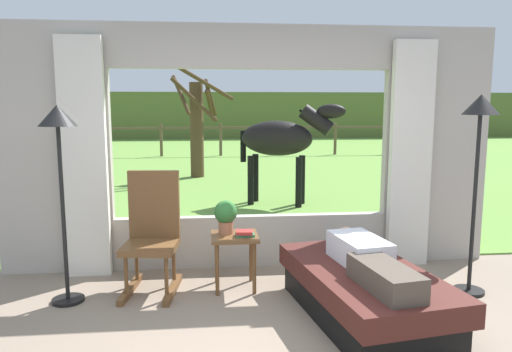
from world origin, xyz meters
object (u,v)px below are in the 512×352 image
at_px(side_table, 235,245).
at_px(recliner_sofa, 364,292).
at_px(floor_lamp_right, 479,134).
at_px(pasture_tree, 197,124).
at_px(horse, 281,139).
at_px(potted_plant, 226,215).
at_px(book_stack, 245,233).
at_px(floor_lamp_left, 59,144).
at_px(rocking_chair, 152,233).
at_px(reclining_person, 367,258).

bearing_deg(side_table, recliner_sofa, -37.04).
bearing_deg(floor_lamp_right, recliner_sofa, -159.81).
relative_size(side_table, pasture_tree, 0.20).
bearing_deg(recliner_sofa, horse, 80.52).
height_order(potted_plant, pasture_tree, pasture_tree).
distance_m(book_stack, floor_lamp_left, 1.81).
relative_size(potted_plant, floor_lamp_left, 0.18).
distance_m(recliner_sofa, horse, 4.61).
height_order(side_table, floor_lamp_right, floor_lamp_right).
relative_size(floor_lamp_left, horse, 0.96).
xyz_separation_m(rocking_chair, floor_lamp_right, (2.93, -0.40, 0.93)).
bearing_deg(horse, rocking_chair, -5.20).
xyz_separation_m(rocking_chair, book_stack, (0.86, -0.12, 0.00)).
xyz_separation_m(reclining_person, side_table, (-1.01, 0.81, -0.10)).
relative_size(book_stack, horse, 0.10).
xyz_separation_m(recliner_sofa, floor_lamp_left, (-2.51, 0.59, 1.18)).
relative_size(reclining_person, floor_lamp_left, 0.83).
distance_m(book_stack, pasture_tree, 7.25).
height_order(recliner_sofa, floor_lamp_right, floor_lamp_right).
xyz_separation_m(reclining_person, rocking_chair, (-1.78, 0.88, 0.02)).
distance_m(reclining_person, horse, 4.60).
bearing_deg(floor_lamp_left, rocking_chair, 18.23).
relative_size(reclining_person, side_table, 2.76).
distance_m(rocking_chair, floor_lamp_left, 1.15).
distance_m(floor_lamp_right, horse, 4.25).
distance_m(side_table, potted_plant, 0.29).
relative_size(floor_lamp_right, pasture_tree, 0.71).
bearing_deg(potted_plant, side_table, -36.87).
distance_m(floor_lamp_left, horse, 4.67).
bearing_deg(reclining_person, pasture_tree, 91.23).
distance_m(potted_plant, floor_lamp_left, 1.60).
height_order(reclining_person, side_table, reclining_person).
xyz_separation_m(rocking_chair, potted_plant, (0.69, -0.01, 0.16)).
relative_size(book_stack, floor_lamp_left, 0.10).
height_order(side_table, floor_lamp_left, floor_lamp_left).
distance_m(rocking_chair, floor_lamp_right, 3.10).
distance_m(recliner_sofa, floor_lamp_right, 1.76).
bearing_deg(floor_lamp_right, reclining_person, -157.68).
xyz_separation_m(potted_plant, floor_lamp_left, (-1.42, -0.23, 0.70)).
xyz_separation_m(side_table, horse, (1.03, 3.75, 0.73)).
xyz_separation_m(book_stack, pasture_tree, (-0.56, 7.19, 0.74)).
xyz_separation_m(rocking_chair, horse, (1.79, 3.68, 0.61)).
distance_m(book_stack, floor_lamp_right, 2.29).
bearing_deg(horse, floor_lamp_right, 36.34).
bearing_deg(floor_lamp_left, reclining_person, -14.25).
relative_size(recliner_sofa, pasture_tree, 0.71).
bearing_deg(potted_plant, floor_lamp_right, -10.04).
bearing_deg(pasture_tree, book_stack, -85.58).
xyz_separation_m(floor_lamp_right, horse, (-1.14, 4.09, -0.32)).
height_order(side_table, pasture_tree, pasture_tree).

